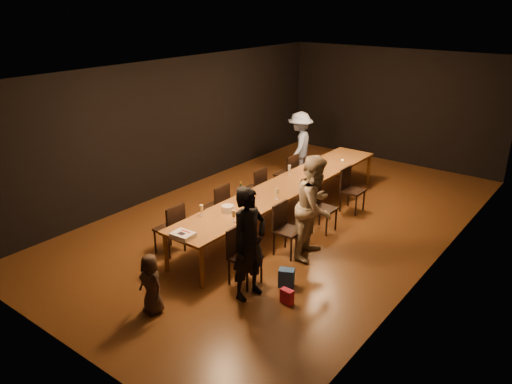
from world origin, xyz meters
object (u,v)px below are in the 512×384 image
Objects in this scene: chair_left_3 at (285,174)px; ice_bucket at (312,166)px; chair_right_1 at (289,230)px; chair_right_3 at (353,190)px; chair_right_2 at (324,208)px; plate_stack at (228,209)px; table at (287,187)px; chair_left_0 at (169,228)px; woman_birthday at (249,244)px; man_blue at (300,146)px; child at (151,284)px; chair_left_1 at (215,207)px; chair_right_0 at (245,257)px; champagne_bottle at (241,190)px; chair_left_2 at (253,189)px; woman_tan at (315,207)px; birthday_cake at (183,235)px.

ice_bucket is (0.81, -0.20, 0.40)m from chair_left_3.
chair_right_3 is (0.00, 2.40, 0.00)m from chair_right_1.
plate_stack is (-0.91, -1.73, 0.34)m from chair_right_2.
chair_right_3 is (0.85, 1.20, -0.24)m from table.
chair_left_0 is 0.53× the size of woman_birthday.
man_blue is 6.21m from child.
chair_right_0 is at bearing -125.22° from chair_left_1.
child is at bearing -78.74° from champagne_bottle.
chair_left_3 is at bearing 104.01° from champagne_bottle.
chair_right_0 is at bearing 55.43° from woman_birthday.
woman_birthday is (0.25, -1.42, 0.41)m from chair_right_1.
chair_left_0 is at bearing -180.00° from chair_left_2.
champagne_bottle is (-1.37, 1.50, 0.05)m from woman_birthday.
woman_birthday is 1.70m from woman_tan.
ice_bucket is (-1.23, 1.93, -0.03)m from woman_tan.
ice_bucket is (-0.89, 2.20, 0.40)m from chair_right_1.
chair_right_2 is 1.65m from champagne_bottle.
chair_right_2 is 3.84m from child.
champagne_bottle is at bearing -24.33° from chair_left_0.
woman_birthday reaches higher than man_blue.
chair_right_1 is 3.92× the size of ice_bucket.
child is at bearing -86.07° from table.
chair_left_3 is 1.03× the size of child.
ice_bucket is at bearing 24.50° from woman_birthday.
chair_right_1 is 2.62× the size of birthday_cake.
chair_right_2 and chair_left_0 have the same top height.
woman_tan reaches higher than chair_left_0.
ice_bucket reaches higher than chair_right_1.
woman_tan reaches higher than chair_right_3.
woman_birthday is 8.20× the size of plate_stack.
champagne_bottle reaches higher than chair_left_2.
chair_right_1 is 0.51× the size of woman_tan.
champagne_bottle is (-1.12, -2.32, 0.46)m from chair_right_3.
plate_stack is at bearing -90.59° from ice_bucket.
birthday_cake is (0.87, -2.90, 0.32)m from chair_left_2.
chair_left_1 is (-1.70, 0.00, 0.00)m from chair_right_1.
ice_bucket reaches higher than table.
chair_right_1 is 1.00× the size of chair_left_1.
chair_left_2 and chair_left_3 have the same top height.
chair_right_1 is at bearing 180.00° from chair_right_0.
table is 0.88m from chair_left_2.
chair_right_1 reaches higher than plate_stack.
ice_bucket is (1.11, -1.25, 0.04)m from man_blue.
chair_right_0 is at bearing -0.00° from chair_right_1.
ice_bucket is (-0.89, 3.40, 0.40)m from chair_right_0.
chair_left_2 is at bearing 180.00° from table.
chair_right_3 reaches higher than birthday_cake.
chair_right_3 is at bearing 75.12° from birthday_cake.
chair_left_2 is 4.37× the size of plate_stack.
chair_left_0 is 0.56× the size of man_blue.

